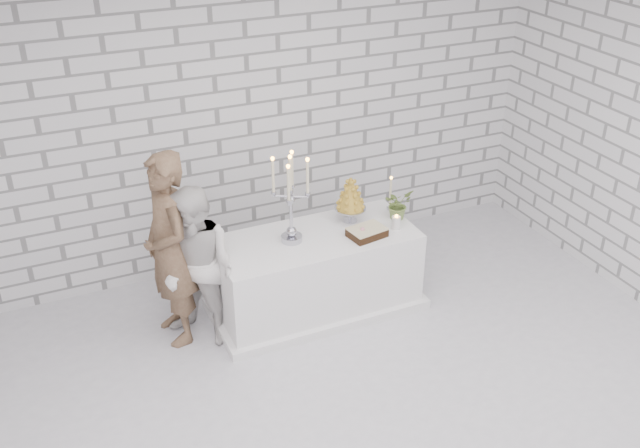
{
  "coord_description": "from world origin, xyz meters",
  "views": [
    {
      "loc": [
        -2.04,
        -3.67,
        3.94
      ],
      "look_at": [
        0.11,
        1.11,
        1.05
      ],
      "focal_mm": 40.72,
      "sensor_mm": 36.0,
      "label": 1
    }
  ],
  "objects": [
    {
      "name": "flowers",
      "position": [
        1.03,
        1.42,
        0.89
      ],
      "size": [
        0.31,
        0.29,
        0.28
      ],
      "primitive_type": "imported",
      "rotation": [
        0.0,
        0.0,
        0.33
      ],
      "color": "#518136",
      "rests_on": "cake_table"
    },
    {
      "name": "wall_back",
      "position": [
        0.0,
        2.5,
        1.5
      ],
      "size": [
        6.0,
        0.01,
        3.0
      ],
      "primitive_type": "cube",
      "color": "white",
      "rests_on": "ground"
    },
    {
      "name": "cake_table",
      "position": [
        0.2,
        1.41,
        0.38
      ],
      "size": [
        1.8,
        0.8,
        0.75
      ],
      "primitive_type": "cube",
      "color": "white",
      "rests_on": "ground"
    },
    {
      "name": "ceiling",
      "position": [
        0.0,
        0.0,
        3.0
      ],
      "size": [
        6.0,
        5.0,
        0.01
      ],
      "primitive_type": "cube",
      "color": "white",
      "rests_on": "ground"
    },
    {
      "name": "croquembouche",
      "position": [
        0.6,
        1.54,
        0.97
      ],
      "size": [
        0.31,
        0.31,
        0.45
      ],
      "primitive_type": null,
      "rotation": [
        0.0,
        0.0,
        0.06
      ],
      "color": "olive",
      "rests_on": "cake_table"
    },
    {
      "name": "candelabra",
      "position": [
        -0.02,
        1.43,
        1.16
      ],
      "size": [
        0.41,
        0.41,
        0.82
      ],
      "primitive_type": null,
      "rotation": [
        0.0,
        0.0,
        0.3
      ],
      "color": "#A9A9B4",
      "rests_on": "cake_table"
    },
    {
      "name": "extra_taper",
      "position": [
        1.05,
        1.6,
        0.91
      ],
      "size": [
        0.07,
        0.07,
        0.32
      ],
      "primitive_type": "cylinder",
      "rotation": [
        0.0,
        0.0,
        -0.14
      ],
      "color": "beige",
      "rests_on": "cake_table"
    },
    {
      "name": "bride",
      "position": [
        -0.88,
        1.38,
        0.72
      ],
      "size": [
        0.86,
        0.88,
        1.44
      ],
      "primitive_type": "imported",
      "rotation": [
        0.0,
        0.0,
        -0.91
      ],
      "color": "white",
      "rests_on": "ground"
    },
    {
      "name": "pillar_candle",
      "position": [
        0.92,
        1.25,
        0.81
      ],
      "size": [
        0.09,
        0.09,
        0.12
      ],
      "primitive_type": "cylinder",
      "rotation": [
        0.0,
        0.0,
        -0.2
      ],
      "color": "white",
      "rests_on": "cake_table"
    },
    {
      "name": "chocolate_cake",
      "position": [
        0.61,
        1.23,
        0.79
      ],
      "size": [
        0.35,
        0.27,
        0.08
      ],
      "primitive_type": "cube",
      "rotation": [
        0.0,
        0.0,
        0.16
      ],
      "color": "black",
      "rests_on": "cake_table"
    },
    {
      "name": "ground",
      "position": [
        0.0,
        0.0,
        0.0
      ],
      "size": [
        6.0,
        5.0,
        0.01
      ],
      "primitive_type": "cube",
      "color": "silver",
      "rests_on": "ground"
    },
    {
      "name": "groom",
      "position": [
        -1.07,
        1.52,
        0.86
      ],
      "size": [
        0.49,
        0.68,
        1.72
      ],
      "primitive_type": "imported",
      "rotation": [
        0.0,
        0.0,
        -1.45
      ],
      "color": "brown",
      "rests_on": "ground"
    }
  ]
}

